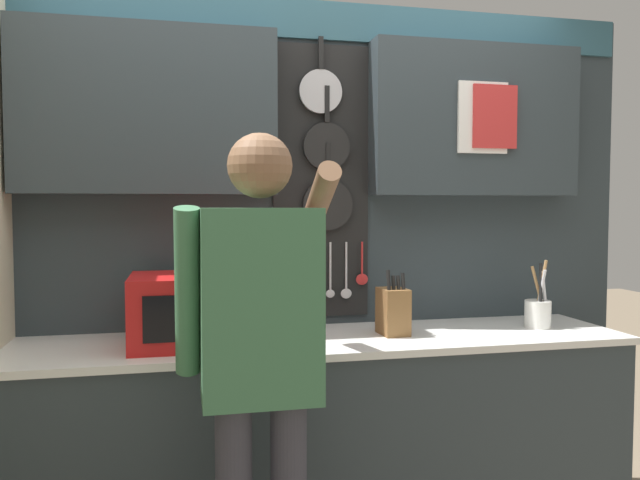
% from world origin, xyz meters
% --- Properties ---
extents(base_cabinet_counter, '(2.60, 0.61, 0.91)m').
position_xyz_m(base_cabinet_counter, '(0.00, -0.00, 0.45)').
color(base_cabinet_counter, '#2D383D').
rests_on(base_cabinet_counter, ground_plane).
extents(back_wall_unit, '(3.17, 0.23, 2.41)m').
position_xyz_m(back_wall_unit, '(0.00, 0.27, 1.52)').
color(back_wall_unit, '#2D383D').
rests_on(back_wall_unit, ground_plane).
extents(microwave, '(0.52, 0.40, 0.28)m').
position_xyz_m(microwave, '(-0.54, -0.01, 1.05)').
color(microwave, red).
rests_on(microwave, base_cabinet_counter).
extents(knife_block, '(0.12, 0.15, 0.29)m').
position_xyz_m(knife_block, '(0.29, -0.01, 1.01)').
color(knife_block, brown).
rests_on(knife_block, base_cabinet_counter).
extents(utensil_crock, '(0.12, 0.12, 0.31)m').
position_xyz_m(utensil_crock, '(0.99, -0.01, 0.98)').
color(utensil_crock, white).
rests_on(utensil_crock, base_cabinet_counter).
extents(person, '(0.54, 0.61, 1.70)m').
position_xyz_m(person, '(-0.36, -0.57, 1.02)').
color(person, '#383842').
rests_on(person, ground_plane).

